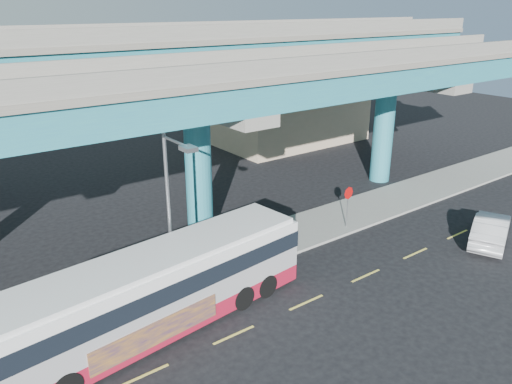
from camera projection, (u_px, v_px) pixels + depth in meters
ground at (302, 300)px, 22.93m from camera, size 120.00×120.00×0.00m
sidewalk at (234, 253)px, 27.03m from camera, size 70.00×4.00×0.15m
lane_markings at (306, 302)px, 22.71m from camera, size 58.00×0.12×0.01m
viaduct at (193, 76)px, 26.54m from camera, size 52.00×12.40×11.70m
building_beige at (284, 105)px, 49.02m from camera, size 14.00×10.23×7.00m
transit_bus at (161, 287)px, 20.37m from camera, size 13.69×4.34×3.46m
sedan at (491, 229)px, 28.15m from camera, size 5.50×6.36×1.67m
street_lamp at (174, 195)px, 21.22m from camera, size 0.50×2.49×7.61m
stop_sign at (348, 198)px, 29.45m from camera, size 0.77×0.11×2.56m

